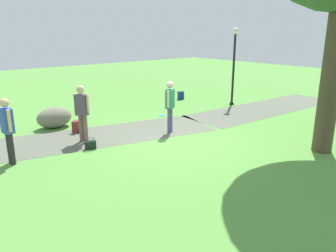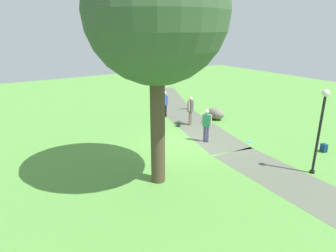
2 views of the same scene
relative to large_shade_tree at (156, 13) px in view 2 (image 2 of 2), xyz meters
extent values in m
plane|color=#56933E|center=(2.49, -3.23, -6.09)|extent=(48.00, 48.00, 0.00)
cube|color=#5A6050|center=(-3.52, -4.18, -6.09)|extent=(8.12, 2.76, 0.01)
cube|color=#5A6050|center=(4.36, -5.36, -6.09)|extent=(8.32, 4.16, 0.01)
cube|color=#5A6050|center=(11.87, -7.99, -6.09)|extent=(8.23, 5.46, 0.01)
cylinder|color=#4B3E2C|center=(0.00, 0.00, -3.86)|extent=(0.54, 0.54, 4.46)
sphere|color=#395634|center=(0.00, 0.00, 0.04)|extent=(4.79, 4.79, 4.79)
cylinder|color=black|center=(-2.85, -5.62, -6.04)|extent=(0.20, 0.20, 0.10)
cylinder|color=black|center=(-2.85, -5.62, -4.50)|extent=(0.10, 0.10, 3.17)
sphere|color=white|center=(-2.85, -5.62, -2.78)|extent=(0.28, 0.28, 0.28)
ellipsoid|color=slate|center=(4.92, -7.24, -5.73)|extent=(1.30, 0.92, 0.73)
cylinder|color=#715B53|center=(4.80, -5.07, -5.66)|extent=(0.13, 0.13, 0.85)
cylinder|color=#715B53|center=(4.88, -5.21, -5.66)|extent=(0.13, 0.13, 0.85)
cube|color=#524556|center=(4.84, -5.14, -4.92)|extent=(0.39, 0.43, 0.64)
cylinder|color=beige|center=(4.73, -4.94, -4.88)|extent=(0.08, 0.08, 0.57)
cylinder|color=beige|center=(4.95, -5.33, -4.88)|extent=(0.08, 0.08, 0.57)
sphere|color=beige|center=(4.84, -5.14, -4.45)|extent=(0.23, 0.23, 0.23)
cylinder|color=#4D4577|center=(2.10, -4.21, -5.67)|extent=(0.13, 0.13, 0.84)
cylinder|color=#4D4577|center=(2.24, -4.12, -5.67)|extent=(0.13, 0.13, 0.84)
cube|color=#2C875B|center=(2.17, -4.16, -4.93)|extent=(0.43, 0.40, 0.63)
cylinder|color=beige|center=(1.99, -4.29, -4.89)|extent=(0.08, 0.08, 0.56)
cylinder|color=beige|center=(2.35, -4.04, -4.89)|extent=(0.08, 0.08, 0.56)
sphere|color=beige|center=(2.17, -4.16, -4.47)|extent=(0.23, 0.23, 0.23)
cylinder|color=#28242B|center=(7.07, -4.79, -5.67)|extent=(0.13, 0.13, 0.84)
cylinder|color=#28242B|center=(7.07, -4.63, -5.67)|extent=(0.13, 0.13, 0.84)
cube|color=#3350AB|center=(7.07, -4.71, -4.94)|extent=(0.25, 0.37, 0.63)
cylinder|color=#E4BA8F|center=(7.08, -4.93, -4.90)|extent=(0.08, 0.08, 0.56)
cylinder|color=#E4BA8F|center=(7.06, -4.49, -4.90)|extent=(0.08, 0.08, 0.56)
sphere|color=#E4BA8F|center=(7.07, -4.71, -4.48)|extent=(0.23, 0.23, 0.23)
cube|color=black|center=(5.00, -4.40, -5.97)|extent=(0.34, 0.22, 0.24)
torus|color=black|center=(5.00, -4.40, -5.79)|extent=(0.35, 0.35, 0.02)
cube|color=maroon|center=(4.58, -6.20, -5.89)|extent=(0.34, 0.33, 0.40)
cube|color=brown|center=(4.51, -6.10, -5.97)|extent=(0.19, 0.17, 0.18)
cube|color=navy|center=(-1.86, -8.06, -5.89)|extent=(0.32, 0.27, 0.40)
cube|color=#0A234F|center=(-1.90, -8.18, -5.97)|extent=(0.20, 0.11, 0.18)
cylinder|color=#3BA3D4|center=(0.92, -6.11, -6.08)|extent=(0.26, 0.26, 0.02)
camera|label=1|loc=(9.10, 3.96, -2.78)|focal=35.25mm
camera|label=2|loc=(-8.76, 5.15, -0.44)|focal=31.47mm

